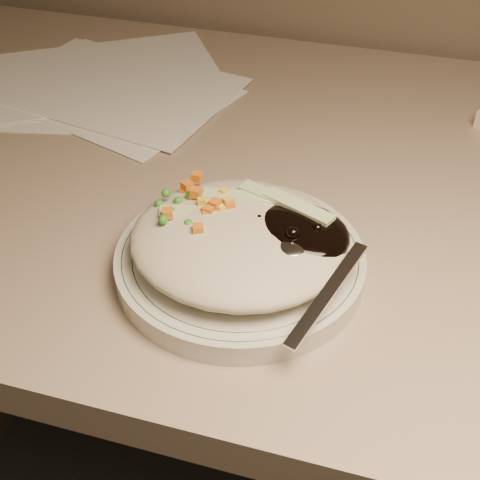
# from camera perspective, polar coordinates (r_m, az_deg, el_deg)

# --- Properties ---
(desk) EXTENTS (1.40, 0.70, 0.74)m
(desk) POSITION_cam_1_polar(r_m,az_deg,el_deg) (0.86, 10.39, -6.32)
(desk) COLOR gray
(desk) RESTS_ON ground
(plate) EXTENTS (0.23, 0.23, 0.02)m
(plate) POSITION_cam_1_polar(r_m,az_deg,el_deg) (0.60, -0.00, -1.90)
(plate) COLOR silver
(plate) RESTS_ON desk
(plate_rim) EXTENTS (0.21, 0.21, 0.00)m
(plate_rim) POSITION_cam_1_polar(r_m,az_deg,el_deg) (0.60, 0.00, -1.18)
(plate_rim) COLOR #144723
(plate_rim) RESTS_ON plate
(meal) EXTENTS (0.21, 0.19, 0.05)m
(meal) POSITION_cam_1_polar(r_m,az_deg,el_deg) (0.58, 0.38, 0.30)
(meal) COLOR beige
(meal) RESTS_ON plate
(papers) EXTENTS (0.38, 0.37, 0.00)m
(papers) POSITION_cam_1_polar(r_m,az_deg,el_deg) (0.93, -11.60, 12.74)
(papers) COLOR white
(papers) RESTS_ON desk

